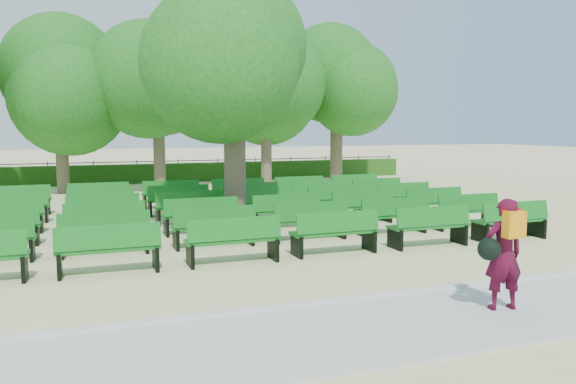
% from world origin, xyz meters
% --- Properties ---
extents(ground, '(120.00, 120.00, 0.00)m').
position_xyz_m(ground, '(0.00, 0.00, 0.00)').
color(ground, beige).
extents(paving, '(30.00, 2.20, 0.06)m').
position_xyz_m(paving, '(0.00, -7.40, 0.03)').
color(paving, beige).
rests_on(paving, ground).
extents(curb, '(30.00, 0.12, 0.10)m').
position_xyz_m(curb, '(0.00, -6.25, 0.05)').
color(curb, silver).
rests_on(curb, ground).
extents(hedge, '(26.00, 0.70, 0.90)m').
position_xyz_m(hedge, '(0.00, 14.00, 0.45)').
color(hedge, '#245315').
rests_on(hedge, ground).
extents(fence, '(26.00, 0.10, 1.02)m').
position_xyz_m(fence, '(0.00, 14.40, 0.00)').
color(fence, black).
rests_on(fence, ground).
extents(tree_line, '(21.80, 6.80, 7.04)m').
position_xyz_m(tree_line, '(0.00, 10.00, 0.00)').
color(tree_line, '#236E1E').
rests_on(tree_line, ground).
extents(bench_array, '(1.88, 0.70, 1.16)m').
position_xyz_m(bench_array, '(0.34, 0.96, 0.10)').
color(bench_array, '#136F1B').
rests_on(bench_array, ground).
extents(tree_among, '(4.46, 4.46, 6.37)m').
position_xyz_m(tree_among, '(0.27, 0.54, 4.33)').
color(tree_among, brown).
rests_on(tree_among, ground).
extents(person, '(0.78, 0.49, 1.60)m').
position_xyz_m(person, '(2.10, -7.39, 0.89)').
color(person, '#460A1F').
rests_on(person, ground).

